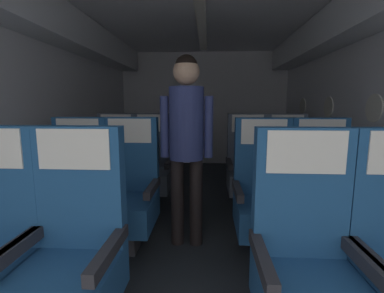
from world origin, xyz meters
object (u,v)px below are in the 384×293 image
(seat_b_left_window, at_px, (76,194))
(seat_a_left_aisle, at_px, (71,258))
(seat_b_right_window, at_px, (264,198))
(seat_c_left_window, at_px, (115,168))
(seat_b_left_aisle, at_px, (128,194))
(seat_c_right_aisle, at_px, (287,170))
(seat_a_right_window, at_px, (307,269))
(seat_c_right_window, at_px, (247,169))
(seat_b_right_aisle, at_px, (322,198))
(seat_c_left_aisle, at_px, (152,168))
(flight_attendant, at_px, (186,132))

(seat_b_left_window, bearing_deg, seat_a_left_aisle, -65.06)
(seat_a_left_aisle, xyz_separation_m, seat_b_left_window, (-0.43, 0.93, 0.00))
(seat_b_right_window, xyz_separation_m, seat_c_left_window, (-1.53, 0.95, 0.00))
(seat_b_left_aisle, xyz_separation_m, seat_c_right_aisle, (1.55, 0.94, 0.00))
(seat_b_left_aisle, bearing_deg, seat_a_right_window, -41.06)
(seat_a_right_window, relative_size, seat_b_right_window, 1.00)
(seat_c_right_window, bearing_deg, seat_c_right_aisle, -0.25)
(seat_b_right_aisle, height_order, seat_c_left_aisle, same)
(seat_b_right_window, height_order, seat_c_right_aisle, same)
(seat_b_left_aisle, height_order, seat_c_right_window, same)
(seat_b_left_window, bearing_deg, seat_b_right_window, -0.08)
(seat_b_right_aisle, distance_m, flight_attendant, 1.20)
(seat_c_left_aisle, height_order, flight_attendant, flight_attendant)
(seat_c_left_aisle, bearing_deg, seat_a_left_aisle, -90.08)
(seat_c_left_window, distance_m, seat_c_left_aisle, 0.43)
(seat_a_right_window, xyz_separation_m, seat_b_right_window, (-0.01, 0.94, 0.00))
(flight_attendant, bearing_deg, seat_b_left_window, -8.47)
(seat_b_left_window, bearing_deg, seat_a_right_window, -31.56)
(seat_b_left_window, distance_m, flight_attendant, 1.05)
(seat_c_right_window, xyz_separation_m, flight_attendant, (-0.63, -0.85, 0.51))
(seat_c_right_aisle, bearing_deg, seat_b_right_aisle, -89.75)
(seat_b_left_aisle, bearing_deg, seat_c_left_window, 115.01)
(seat_b_right_aisle, bearing_deg, seat_c_left_aisle, 148.79)
(seat_b_right_aisle, relative_size, seat_b_right_window, 1.00)
(seat_a_right_window, bearing_deg, flight_attendant, 120.89)
(seat_a_left_aisle, height_order, seat_b_right_window, same)
(seat_b_right_window, height_order, seat_c_right_window, same)
(seat_c_right_window, distance_m, flight_attendant, 1.18)
(seat_b_right_window, bearing_deg, seat_c_left_window, 148.21)
(seat_b_left_aisle, relative_size, seat_c_right_aisle, 1.00)
(seat_a_left_aisle, height_order, seat_b_left_aisle, same)
(seat_c_left_window, height_order, seat_c_right_window, same)
(flight_attendant, bearing_deg, seat_c_right_aisle, -156.70)
(seat_b_left_window, relative_size, seat_c_right_aisle, 1.00)
(seat_a_left_aisle, bearing_deg, seat_c_left_window, 102.92)
(seat_c_right_aisle, relative_size, seat_c_right_window, 1.00)
(seat_c_left_aisle, bearing_deg, seat_c_right_window, 0.13)
(seat_a_right_window, height_order, seat_b_left_aisle, same)
(seat_a_left_aisle, distance_m, seat_c_left_window, 1.92)
(seat_b_right_aisle, height_order, seat_b_right_window, same)
(seat_b_right_window, relative_size, seat_c_right_window, 1.00)
(seat_b_left_window, distance_m, seat_c_right_aisle, 2.20)
(seat_b_left_aisle, bearing_deg, seat_b_left_window, -177.92)
(seat_c_right_aisle, bearing_deg, seat_a_right_window, -103.19)
(seat_c_left_window, bearing_deg, seat_a_right_window, -50.90)
(seat_b_right_window, bearing_deg, seat_b_left_aisle, 179.06)
(seat_a_right_window, bearing_deg, seat_b_right_window, 90.42)
(seat_b_right_aisle, bearing_deg, seat_a_right_window, -115.10)
(seat_a_left_aisle, bearing_deg, seat_c_right_window, 59.67)
(seat_a_right_window, xyz_separation_m, seat_b_left_aisle, (-1.10, 0.96, 0.00))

